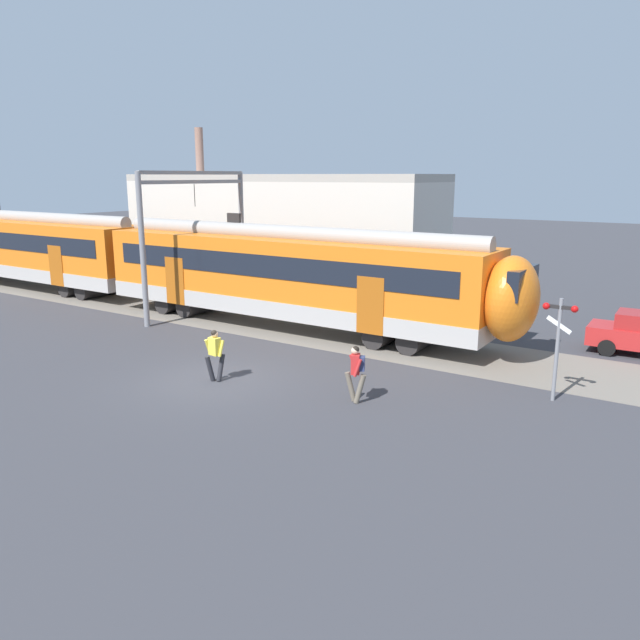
# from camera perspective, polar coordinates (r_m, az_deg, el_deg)

# --- Properties ---
(ground_plane) EXTENTS (160.00, 160.00, 0.00)m
(ground_plane) POSITION_cam_1_polar(r_m,az_deg,el_deg) (20.11, -9.71, -5.46)
(ground_plane) COLOR #38383D
(track_bed) EXTENTS (80.00, 4.40, 0.01)m
(track_bed) POSITION_cam_1_polar(r_m,az_deg,el_deg) (34.33, -18.16, 1.81)
(track_bed) COLOR slate
(track_bed) RESTS_ON ground
(commuter_train) EXTENTS (38.05, 3.07, 4.73)m
(commuter_train) POSITION_cam_1_polar(r_m,az_deg,el_deg) (32.09, -15.66, 5.30)
(commuter_train) COLOR #B2ADA8
(commuter_train) RESTS_ON ground
(pedestrian_yellow) EXTENTS (0.58, 0.63, 1.67)m
(pedestrian_yellow) POSITION_cam_1_polar(r_m,az_deg,el_deg) (19.76, -9.59, -2.88)
(pedestrian_yellow) COLOR #28282D
(pedestrian_yellow) RESTS_ON ground
(pedestrian_red) EXTENTS (0.71, 0.52, 1.67)m
(pedestrian_red) POSITION_cam_1_polar(r_m,az_deg,el_deg) (17.72, 3.33, -4.49)
(pedestrian_red) COLOR #6B6051
(pedestrian_red) RESTS_ON ground
(catenary_gantry) EXTENTS (0.24, 6.64, 6.53)m
(catenary_gantry) POSITION_cam_1_polar(r_m,az_deg,el_deg) (29.34, -11.29, 8.89)
(catenary_gantry) COLOR gray
(catenary_gantry) RESTS_ON ground
(crossing_signal) EXTENTS (0.96, 0.21, 3.00)m
(crossing_signal) POSITION_cam_1_polar(r_m,az_deg,el_deg) (18.76, 20.96, -1.12)
(crossing_signal) COLOR gray
(crossing_signal) RESTS_ON ground
(background_building) EXTENTS (19.67, 5.00, 9.20)m
(background_building) POSITION_cam_1_polar(r_m,az_deg,el_deg) (36.90, -3.98, 8.19)
(background_building) COLOR beige
(background_building) RESTS_ON ground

